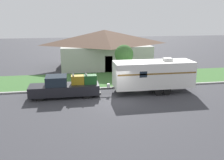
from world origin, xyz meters
TOP-DOWN VIEW (x-y plane):
  - ground_plane at (0.00, 0.00)m, footprint 120.00×120.00m
  - curb_strip at (0.00, 3.75)m, footprint 80.00×0.30m
  - lawn_strip at (0.00, 7.40)m, footprint 80.00×7.00m
  - house_across_street at (1.00, 14.82)m, footprint 13.11×8.15m
  - pickup_truck at (-4.50, 1.89)m, footprint 6.39×1.96m
  - travel_trailer at (3.90, 1.89)m, footprint 8.86×2.50m
  - mailbox at (1.10, 4.87)m, footprint 0.48×0.20m
  - tree_in_yard at (1.92, 6.13)m, footprint 2.07×2.07m

SIDE VIEW (x-z plane):
  - ground_plane at x=0.00m, z-range 0.00..0.00m
  - lawn_strip at x=0.00m, z-range 0.00..0.03m
  - curb_strip at x=0.00m, z-range 0.00..0.14m
  - pickup_truck at x=-4.50m, z-range -0.12..1.96m
  - mailbox at x=1.10m, z-range 0.35..1.66m
  - travel_trailer at x=3.90m, z-range 0.14..3.47m
  - house_across_street at x=1.00m, z-range 0.10..5.30m
  - tree_in_yard at x=1.92m, z-range 1.01..5.16m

